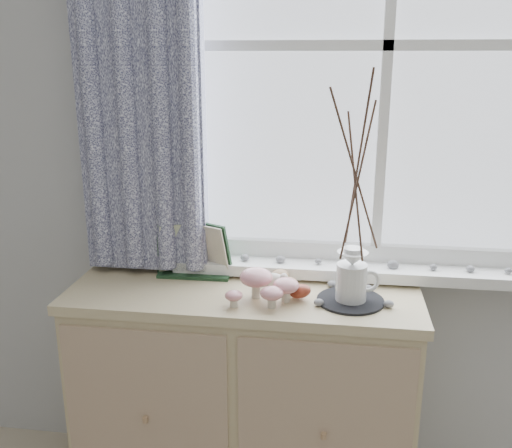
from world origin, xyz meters
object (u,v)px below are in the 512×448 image
object	(u,v)px
twig_pitcher	(357,172)
botanical_book	(192,251)
sideboard	(244,398)
toadstool_cluster	(264,284)

from	to	relation	value
twig_pitcher	botanical_book	bearing A→B (deg)	148.85
sideboard	botanical_book	size ratio (longest dim) A/B	4.02
sideboard	toadstool_cluster	distance (m)	0.50
sideboard	twig_pitcher	xyz separation A→B (m)	(0.36, -0.05, 0.85)
toadstool_cluster	botanical_book	bearing A→B (deg)	150.59
botanical_book	twig_pitcher	bearing A→B (deg)	-13.61
botanical_book	twig_pitcher	xyz separation A→B (m)	(0.56, -0.12, 0.32)
botanical_book	toadstool_cluster	world-z (taller)	botanical_book
toadstool_cluster	twig_pitcher	bearing A→B (deg)	6.91
toadstool_cluster	sideboard	bearing A→B (deg)	135.76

